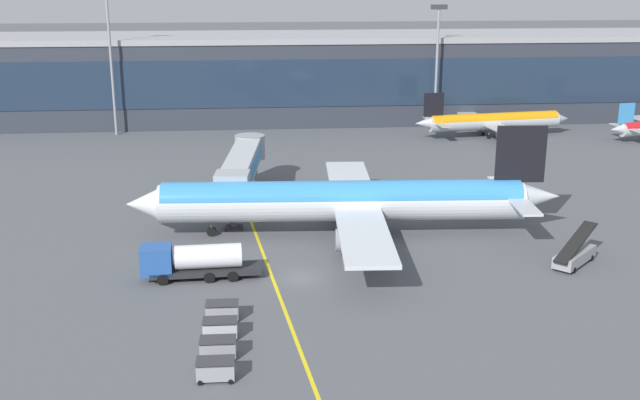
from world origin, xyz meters
name	(u,v)px	position (x,y,z in m)	size (l,w,h in m)	color
ground_plane	(302,277)	(0.00, 0.00, 0.00)	(700.00, 700.00, 0.00)	#515459
apron_lead_in_line	(270,270)	(-2.93, 2.00, 0.00)	(0.30, 80.00, 0.01)	yellow
terminal_building	(352,76)	(14.41, 78.44, 7.83)	(187.04, 20.34, 15.62)	#2D333D
main_airliner	(344,201)	(5.24, 11.61, 3.76)	(45.90, 36.42, 11.64)	silver
jet_bridge	(243,164)	(-5.53, 24.28, 4.77)	(5.74, 22.46, 6.45)	#B2B7BC
fuel_tanker	(193,261)	(-9.93, 0.59, 1.75)	(10.90, 3.06, 3.25)	#232326
belt_loader	(575,255)	(26.14, 0.96, 0.99)	(5.82, 5.81, 3.49)	gray
baggage_cart_0	(216,369)	(-7.08, -17.91, 0.78)	(2.67, 1.65, 1.48)	gray
baggage_cart_1	(218,347)	(-7.04, -14.71, 0.78)	(2.67, 1.65, 1.48)	gray
baggage_cart_2	(220,328)	(-7.00, -11.51, 0.78)	(2.67, 1.65, 1.48)	#B2B7BC
baggage_cart_3	(222,310)	(-6.97, -8.31, 0.78)	(2.67, 1.65, 1.48)	gray
commuter_jet_near	(493,121)	(35.74, 58.96, 2.71)	(27.49, 21.82, 7.80)	#B2B7BC
apron_light_mast_0	(437,57)	(27.51, 66.48, 12.60)	(2.80, 0.50, 21.32)	gray
apron_light_mast_2	(110,47)	(-27.51, 66.48, 14.68)	(2.80, 0.50, 25.33)	gray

